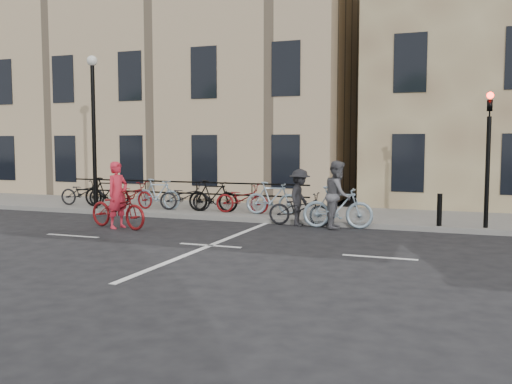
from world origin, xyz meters
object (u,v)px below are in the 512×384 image
(traffic_light, at_px, (488,143))
(lamp_post, at_px, (93,113))
(cyclist_grey, at_px, (338,201))
(cyclist_dark, at_px, (300,203))
(cyclist_pink, at_px, (118,205))

(traffic_light, bearing_deg, lamp_post, 179.73)
(cyclist_grey, distance_m, cyclist_dark, 1.18)
(lamp_post, bearing_deg, cyclist_grey, -3.93)
(cyclist_pink, relative_size, cyclist_dark, 1.20)
(traffic_light, distance_m, cyclist_grey, 4.33)
(cyclist_dark, bearing_deg, traffic_light, -84.80)
(traffic_light, height_order, cyclist_grey, traffic_light)
(traffic_light, bearing_deg, cyclist_dark, -175.09)
(traffic_light, height_order, cyclist_pink, traffic_light)
(traffic_light, relative_size, lamp_post, 0.74)
(lamp_post, height_order, cyclist_grey, lamp_post)
(cyclist_grey, bearing_deg, traffic_light, -88.96)
(traffic_light, relative_size, cyclist_pink, 1.72)
(cyclist_pink, bearing_deg, cyclist_grey, -55.78)
(cyclist_pink, relative_size, cyclist_grey, 1.10)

